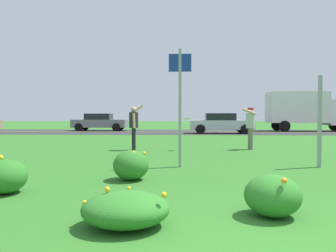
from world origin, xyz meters
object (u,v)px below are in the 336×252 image
(car_silver_center_right, at_px, (221,123))
(box_truck_white, at_px, (308,109))
(person_thrower_dark_shirt, at_px, (134,124))
(sign_post_by_roadside, at_px, (320,121))
(frisbee_white, at_px, (188,118))
(person_catcher_red_cap_gray_shirt, at_px, (250,124))
(sign_post_near_path, at_px, (180,96))
(car_gray_center_left, at_px, (100,122))

(car_silver_center_right, xyz_separation_m, box_truck_white, (7.47, 3.66, 1.06))
(box_truck_white, bearing_deg, person_thrower_dark_shirt, -127.90)
(box_truck_white, bearing_deg, sign_post_by_roadside, -109.36)
(sign_post_by_roadside, height_order, frisbee_white, sign_post_by_roadside)
(person_thrower_dark_shirt, xyz_separation_m, frisbee_white, (2.01, 0.02, 0.21))
(sign_post_by_roadside, relative_size, person_catcher_red_cap_gray_shirt, 1.45)
(person_catcher_red_cap_gray_shirt, relative_size, car_silver_center_right, 0.35)
(sign_post_near_path, distance_m, person_catcher_red_cap_gray_shirt, 5.24)
(frisbee_white, bearing_deg, box_truck_white, 56.98)
(person_catcher_red_cap_gray_shirt, xyz_separation_m, car_gray_center_left, (-9.56, 15.10, -0.23))
(person_thrower_dark_shirt, distance_m, car_gray_center_left, 16.34)
(person_catcher_red_cap_gray_shirt, bearing_deg, box_truck_white, 63.07)
(sign_post_by_roadside, bearing_deg, car_gray_center_left, 118.19)
(car_gray_center_left, bearing_deg, box_truck_white, -0.00)
(sign_post_near_path, distance_m, sign_post_by_roadside, 3.55)
(person_catcher_red_cap_gray_shirt, xyz_separation_m, box_truck_white, (7.67, 15.10, 0.84))
(person_catcher_red_cap_gray_shirt, distance_m, car_silver_center_right, 11.44)
(person_thrower_dark_shirt, relative_size, box_truck_white, 0.25)
(car_silver_center_right, relative_size, box_truck_white, 0.67)
(person_thrower_dark_shirt, distance_m, person_catcher_red_cap_gray_shirt, 4.42)
(sign_post_near_path, xyz_separation_m, car_silver_center_right, (2.84, 15.89, -1.04))
(sign_post_near_path, relative_size, sign_post_by_roadside, 1.29)
(sign_post_by_roadside, relative_size, frisbee_white, 7.97)
(frisbee_white, bearing_deg, car_gray_center_left, 114.85)
(sign_post_by_roadside, distance_m, box_truck_white, 20.60)
(box_truck_white, bearing_deg, sign_post_near_path, -117.81)
(sign_post_by_roadside, distance_m, car_gray_center_left, 22.04)
(person_catcher_red_cap_gray_shirt, bearing_deg, car_gray_center_left, 122.35)
(person_thrower_dark_shirt, xyz_separation_m, person_catcher_red_cap_gray_shirt, (4.40, 0.40, -0.01))
(person_catcher_red_cap_gray_shirt, bearing_deg, person_thrower_dark_shirt, -174.76)
(sign_post_near_path, relative_size, box_truck_white, 0.44)
(sign_post_near_path, height_order, person_catcher_red_cap_gray_shirt, sign_post_near_path)
(sign_post_by_roadside, distance_m, person_thrower_dark_shirt, 6.55)
(sign_post_by_roadside, height_order, car_gray_center_left, sign_post_by_roadside)
(frisbee_white, bearing_deg, person_thrower_dark_shirt, -179.39)
(car_silver_center_right, bearing_deg, sign_post_by_roadside, -87.63)
(car_gray_center_left, bearing_deg, person_thrower_dark_shirt, -71.58)
(car_gray_center_left, distance_m, car_silver_center_right, 10.42)
(sign_post_by_roadside, xyz_separation_m, person_thrower_dark_shirt, (-5.25, 3.92, -0.17))
(person_thrower_dark_shirt, distance_m, frisbee_white, 2.02)
(person_catcher_red_cap_gray_shirt, height_order, box_truck_white, box_truck_white)
(car_silver_center_right, distance_m, box_truck_white, 8.39)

